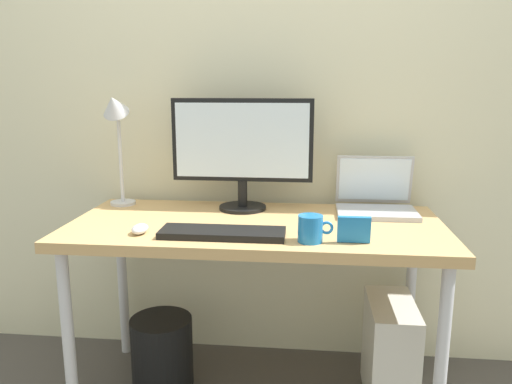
% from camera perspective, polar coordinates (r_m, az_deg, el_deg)
% --- Properties ---
extents(back_wall, '(4.40, 0.04, 2.60)m').
position_cam_1_polar(back_wall, '(2.28, 1.06, 13.00)').
color(back_wall, beige).
rests_on(back_wall, ground_plane).
extents(desk, '(1.44, 0.67, 0.74)m').
position_cam_1_polar(desk, '(1.97, 0.00, -5.28)').
color(desk, tan).
rests_on(desk, ground_plane).
extents(monitor, '(0.59, 0.20, 0.47)m').
position_cam_1_polar(monitor, '(2.11, -1.57, 5.15)').
color(monitor, black).
rests_on(monitor, desk).
extents(laptop, '(0.32, 0.27, 0.23)m').
position_cam_1_polar(laptop, '(2.16, 13.36, -0.68)').
color(laptop, '#B2B2B7').
rests_on(laptop, desk).
extents(desk_lamp, '(0.11, 0.16, 0.50)m').
position_cam_1_polar(desk_lamp, '(2.24, -15.57, 7.48)').
color(desk_lamp, silver).
rests_on(desk_lamp, desk).
extents(keyboard, '(0.44, 0.14, 0.02)m').
position_cam_1_polar(keyboard, '(1.78, -3.81, -4.63)').
color(keyboard, black).
rests_on(keyboard, desk).
extents(mouse, '(0.06, 0.09, 0.03)m').
position_cam_1_polar(mouse, '(1.86, -12.99, -4.08)').
color(mouse, silver).
rests_on(mouse, desk).
extents(coffee_mug, '(0.12, 0.09, 0.09)m').
position_cam_1_polar(coffee_mug, '(1.72, 6.22, -4.14)').
color(coffee_mug, '#1E72BF').
rests_on(coffee_mug, desk).
extents(photo_frame, '(0.11, 0.02, 0.09)m').
position_cam_1_polar(photo_frame, '(1.72, 11.01, -4.18)').
color(photo_frame, '#1E72BF').
rests_on(photo_frame, desk).
extents(computer_tower, '(0.18, 0.36, 0.42)m').
position_cam_1_polar(computer_tower, '(2.19, 14.87, -17.08)').
color(computer_tower, silver).
rests_on(computer_tower, ground_plane).
extents(wastebasket, '(0.26, 0.26, 0.30)m').
position_cam_1_polar(wastebasket, '(2.29, -10.57, -17.31)').
color(wastebasket, black).
rests_on(wastebasket, ground_plane).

